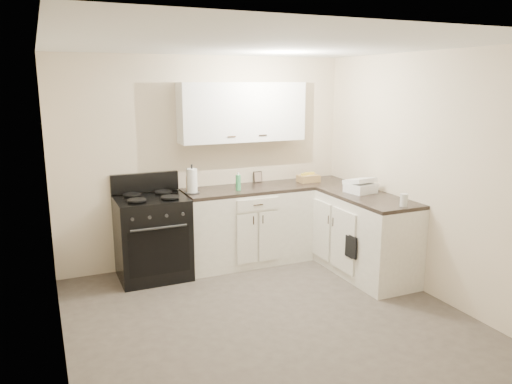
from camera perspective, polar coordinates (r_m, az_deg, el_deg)
name	(u,v)px	position (r m, az deg, el deg)	size (l,w,h in m)	color
floor	(268,318)	(4.88, 1.35, -14.22)	(3.60, 3.60, 0.00)	#473F38
ceiling	(269,45)	(4.37, 1.52, 16.49)	(3.60, 3.60, 0.00)	white
wall_back	(206,161)	(6.11, -5.77, 3.53)	(3.60, 3.60, 0.00)	beige
wall_right	(425,175)	(5.46, 18.79, 1.86)	(3.60, 3.60, 0.00)	beige
wall_left	(52,210)	(4.06, -22.26, -1.91)	(3.60, 3.60, 0.00)	beige
wall_front	(402,250)	(2.99, 16.33, -6.42)	(3.60, 3.60, 0.00)	beige
base_cabinets_back	(248,227)	(6.16, -0.97, -3.98)	(1.55, 0.60, 0.90)	white
base_cabinets_right	(351,230)	(6.11, 10.81, -4.34)	(0.60, 1.90, 0.90)	white
countertop_back	(247,189)	(6.04, -0.98, 0.30)	(1.55, 0.60, 0.04)	black
countertop_right	(353,192)	(5.99, 10.99, -0.03)	(0.60, 1.90, 0.04)	black
upper_cabinets	(242,112)	(6.06, -1.57, 9.12)	(1.55, 0.30, 0.70)	white
stove	(153,238)	(5.80, -11.74, -5.19)	(0.78, 0.67, 0.94)	black
knife_block	(190,184)	(5.87, -7.57, 0.97)	(0.09, 0.08, 0.19)	tan
paper_towel	(192,181)	(5.77, -7.31, 1.26)	(0.12, 0.12, 0.28)	white
soap_bottle	(238,183)	(5.88, -2.04, 1.07)	(0.06, 0.06, 0.18)	#41A963
picture_frame	(258,177)	(6.36, 0.20, 1.75)	(0.11, 0.02, 0.14)	black
wicker_basket	(308,178)	(6.43, 6.01, 1.56)	(0.26, 0.18, 0.09)	#A8834F
countertop_grill	(361,188)	(5.90, 11.86, 0.47)	(0.30, 0.28, 0.11)	white
glass_jar	(404,200)	(5.34, 16.55, -0.89)	(0.08, 0.08, 0.13)	silver
oven_mitt_near	(353,247)	(5.54, 10.98, -6.21)	(0.02, 0.14, 0.24)	black
oven_mitt_far	(349,247)	(5.60, 10.62, -6.17)	(0.02, 0.14, 0.24)	black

